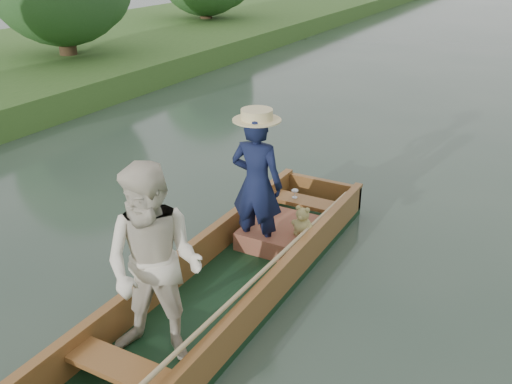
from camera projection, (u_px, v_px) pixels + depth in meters
The scene contains 2 objects.
ground at pixel (228, 296), 5.89m from camera, with size 120.00×120.00×0.00m, color #283D30.
punt at pixel (213, 253), 5.46m from camera, with size 1.12×5.00×1.85m.
Camera 1 is at (2.62, -4.18, 3.41)m, focal length 40.00 mm.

